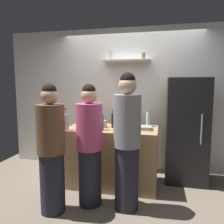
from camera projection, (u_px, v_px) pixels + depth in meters
The scene contains 14 objects.
ground_plane at pixel (118, 199), 3.03m from camera, with size 5.28×5.28×0.00m, color #726656.
back_wall_assembly at pixel (131, 100), 4.08m from camera, with size 4.80×0.32×2.60m.
refrigerator at pixel (186, 130), 3.54m from camera, with size 0.64×0.60×1.69m.
counter at pixel (112, 156), 3.48m from camera, with size 1.41×0.75×0.91m, color #9E7A51.
baking_pan at pixel (140, 128), 3.31m from camera, with size 0.34×0.24×0.05m, color gray.
utensil_holder at pixel (103, 124), 3.47m from camera, with size 0.12×0.12×0.22m.
wine_bottle_pale_glass at pixel (66, 122), 3.24m from camera, with size 0.08×0.08×0.32m.
wine_bottle_dark_glass at pixel (113, 120), 3.42m from camera, with size 0.07×0.07×0.31m.
wine_bottle_amber_glass at pixel (81, 122), 3.31m from camera, with size 0.08×0.08×0.30m.
wine_bottle_green_glass at pixel (101, 122), 3.25m from camera, with size 0.08×0.08×0.33m.
water_bottle_plastic at pixel (148, 119), 3.54m from camera, with size 0.08×0.08×0.26m.
person_grey_hoodie at pixel (127, 143), 2.72m from camera, with size 0.34×0.34×1.73m.
person_brown_jacket at pixel (51, 151), 2.66m from camera, with size 0.34×0.34×1.59m.
person_pink_top at pixel (90, 147), 2.83m from camera, with size 0.34×0.34×1.59m.
Camera 1 is at (0.53, -2.81, 1.57)m, focal length 35.13 mm.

